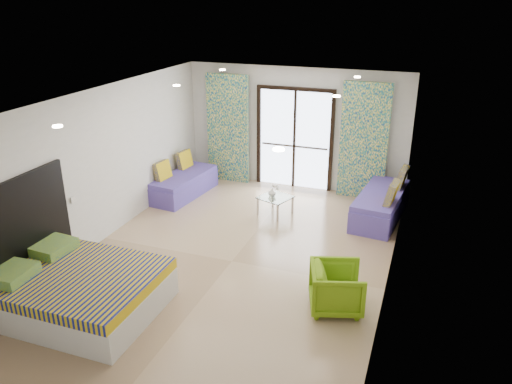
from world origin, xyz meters
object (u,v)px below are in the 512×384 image
(bed, at_px, (80,291))
(daybed_left, at_px, (183,183))
(coffee_table, at_px, (275,199))
(daybed_right, at_px, (381,204))
(armchair, at_px, (337,286))

(bed, xyz_separation_m, daybed_left, (-0.64, 4.31, -0.03))
(daybed_left, distance_m, coffee_table, 2.23)
(bed, distance_m, daybed_right, 5.81)
(bed, xyz_separation_m, armchair, (3.37, 1.24, 0.06))
(bed, bearing_deg, coffee_table, 68.61)
(daybed_right, bearing_deg, daybed_left, -170.29)
(armchair, bearing_deg, bed, 92.93)
(armchair, bearing_deg, daybed_left, 35.22)
(coffee_table, bearing_deg, daybed_left, 172.41)
(bed, distance_m, daybed_left, 4.36)
(daybed_left, distance_m, armchair, 5.05)
(coffee_table, relative_size, armchair, 1.00)
(daybed_left, bearing_deg, coffee_table, -1.20)
(daybed_right, xyz_separation_m, coffee_table, (-2.02, -0.55, 0.04))
(daybed_left, bearing_deg, daybed_right, 9.80)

